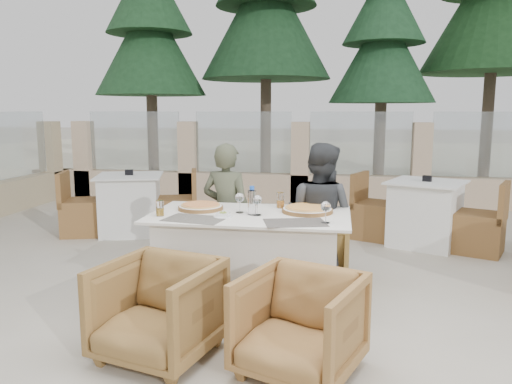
% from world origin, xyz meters
% --- Properties ---
extents(ground, '(80.00, 80.00, 0.00)m').
position_xyz_m(ground, '(0.00, 0.00, 0.00)').
color(ground, '#B9B09E').
rests_on(ground, ground).
extents(sand_patch, '(30.00, 16.00, 0.01)m').
position_xyz_m(sand_patch, '(0.00, 14.00, 0.01)').
color(sand_patch, beige).
rests_on(sand_patch, ground).
extents(perimeter_wall_far, '(10.00, 0.34, 1.60)m').
position_xyz_m(perimeter_wall_far, '(0.00, 4.80, 0.80)').
color(perimeter_wall_far, beige).
rests_on(perimeter_wall_far, ground).
extents(pine_far_left, '(2.42, 2.42, 5.50)m').
position_xyz_m(pine_far_left, '(-3.50, 7.00, 2.75)').
color(pine_far_left, '#1E4725').
rests_on(pine_far_left, ground).
extents(pine_mid_left, '(2.86, 2.86, 6.50)m').
position_xyz_m(pine_mid_left, '(-1.00, 7.50, 3.25)').
color(pine_mid_left, '#1B4122').
rests_on(pine_mid_left, ground).
extents(pine_centre, '(2.20, 2.20, 5.00)m').
position_xyz_m(pine_centre, '(1.50, 7.20, 2.50)').
color(pine_centre, '#204B29').
rests_on(pine_centre, ground).
extents(pine_mid_right, '(2.99, 2.99, 6.80)m').
position_xyz_m(pine_mid_right, '(3.80, 7.80, 3.40)').
color(pine_mid_right, '#1B421E').
rests_on(pine_mid_right, ground).
extents(dining_table, '(1.60, 0.90, 0.77)m').
position_xyz_m(dining_table, '(-0.04, 0.11, 0.39)').
color(dining_table, silver).
rests_on(dining_table, ground).
extents(placemat_near_left, '(0.49, 0.37, 0.00)m').
position_xyz_m(placemat_near_left, '(-0.42, -0.15, 0.77)').
color(placemat_near_left, '#5F5A52').
rests_on(placemat_near_left, dining_table).
extents(placemat_near_right, '(0.51, 0.41, 0.00)m').
position_xyz_m(placemat_near_right, '(0.35, -0.15, 0.77)').
color(placemat_near_right, '#524C46').
rests_on(placemat_near_right, dining_table).
extents(pizza_left, '(0.41, 0.41, 0.05)m').
position_xyz_m(pizza_left, '(-0.48, 0.22, 0.79)').
color(pizza_left, '#C5451A').
rests_on(pizza_left, dining_table).
extents(pizza_right, '(0.54, 0.54, 0.05)m').
position_xyz_m(pizza_right, '(0.41, 0.25, 0.80)').
color(pizza_right, orange).
rests_on(pizza_right, dining_table).
extents(water_bottle, '(0.08, 0.08, 0.23)m').
position_xyz_m(water_bottle, '(-0.02, 0.08, 0.89)').
color(water_bottle, '#C2DCFF').
rests_on(water_bottle, dining_table).
extents(wine_glass_centre, '(0.10, 0.10, 0.18)m').
position_xyz_m(wine_glass_centre, '(-0.13, 0.14, 0.86)').
color(wine_glass_centre, silver).
rests_on(wine_glass_centre, dining_table).
extents(wine_glass_near, '(0.08, 0.08, 0.18)m').
position_xyz_m(wine_glass_near, '(0.03, 0.06, 0.86)').
color(wine_glass_near, white).
rests_on(wine_glass_near, dining_table).
extents(wine_glass_corner, '(0.10, 0.10, 0.18)m').
position_xyz_m(wine_glass_corner, '(0.57, -0.13, 0.86)').
color(wine_glass_corner, white).
rests_on(wine_glass_corner, dining_table).
extents(beer_glass_left, '(0.08, 0.08, 0.12)m').
position_xyz_m(beer_glass_left, '(-0.73, -0.08, 0.83)').
color(beer_glass_left, '#C18A1B').
rests_on(beer_glass_left, dining_table).
extents(beer_glass_right, '(0.07, 0.07, 0.13)m').
position_xyz_m(beer_glass_right, '(0.17, 0.40, 0.84)').
color(beer_glass_right, orange).
rests_on(beer_glass_right, dining_table).
extents(olive_dish, '(0.14, 0.14, 0.04)m').
position_xyz_m(olive_dish, '(-0.23, -0.05, 0.79)').
color(olive_dish, white).
rests_on(olive_dish, dining_table).
extents(armchair_far_left, '(0.75, 0.76, 0.58)m').
position_xyz_m(armchair_far_left, '(-0.50, 0.92, 0.29)').
color(armchair_far_left, brown).
rests_on(armchair_far_left, ground).
extents(armchair_far_right, '(0.64, 0.66, 0.60)m').
position_xyz_m(armchair_far_right, '(0.45, 0.86, 0.30)').
color(armchair_far_right, olive).
rests_on(armchair_far_right, ground).
extents(armchair_near_left, '(0.85, 0.86, 0.65)m').
position_xyz_m(armchair_near_left, '(-0.47, -0.86, 0.32)').
color(armchair_near_left, brown).
rests_on(armchair_near_left, ground).
extents(armchair_near_right, '(0.87, 0.88, 0.63)m').
position_xyz_m(armchair_near_right, '(0.45, -0.91, 0.31)').
color(armchair_near_right, olive).
rests_on(armchair_near_right, ground).
extents(diner_left, '(0.52, 0.39, 1.30)m').
position_xyz_m(diner_left, '(-0.37, 0.69, 0.65)').
color(diner_left, '#474C37').
rests_on(diner_left, ground).
extents(diner_right, '(0.79, 0.72, 1.32)m').
position_xyz_m(diner_right, '(0.50, 0.56, 0.66)').
color(diner_right, '#36383B').
rests_on(diner_right, ground).
extents(bg_table_a, '(1.81, 1.25, 0.77)m').
position_xyz_m(bg_table_a, '(-2.01, 2.26, 0.39)').
color(bg_table_a, silver).
rests_on(bg_table_a, ground).
extents(bg_table_b, '(1.83, 1.41, 0.77)m').
position_xyz_m(bg_table_b, '(1.69, 2.28, 0.39)').
color(bg_table_b, white).
rests_on(bg_table_b, ground).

